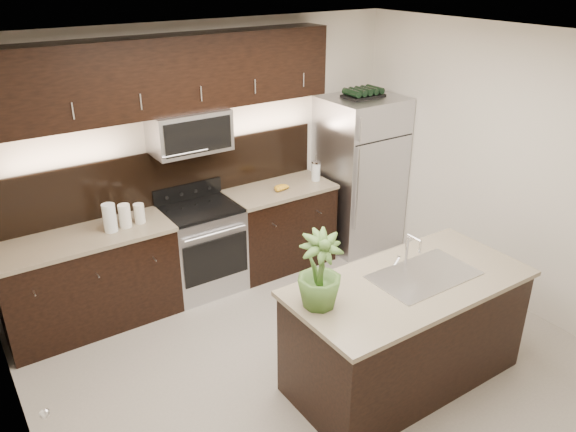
% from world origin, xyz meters
% --- Properties ---
extents(ground, '(4.50, 4.50, 0.00)m').
position_xyz_m(ground, '(0.00, 0.00, 0.00)').
color(ground, gray).
rests_on(ground, ground).
extents(room_walls, '(4.52, 4.02, 2.71)m').
position_xyz_m(room_walls, '(-0.11, -0.04, 1.70)').
color(room_walls, beige).
rests_on(room_walls, ground).
extents(counter_run, '(3.51, 0.65, 0.94)m').
position_xyz_m(counter_run, '(-0.46, 1.69, 0.47)').
color(counter_run, black).
rests_on(counter_run, ground).
extents(upper_fixtures, '(3.49, 0.40, 1.66)m').
position_xyz_m(upper_fixtures, '(-0.43, 1.84, 2.14)').
color(upper_fixtures, black).
rests_on(upper_fixtures, counter_run).
extents(island, '(1.96, 0.96, 0.94)m').
position_xyz_m(island, '(0.49, -0.53, 0.47)').
color(island, black).
rests_on(island, ground).
extents(sink_faucet, '(0.84, 0.50, 0.28)m').
position_xyz_m(sink_faucet, '(0.64, -0.51, 0.96)').
color(sink_faucet, silver).
rests_on(sink_faucet, island).
extents(refrigerator, '(0.87, 0.79, 1.80)m').
position_xyz_m(refrigerator, '(1.80, 1.63, 0.90)').
color(refrigerator, '#B2B2B7').
rests_on(refrigerator, ground).
extents(wine_rack, '(0.45, 0.28, 0.10)m').
position_xyz_m(wine_rack, '(1.80, 1.63, 1.85)').
color(wine_rack, black).
rests_on(wine_rack, refrigerator).
extents(plant, '(0.39, 0.39, 0.57)m').
position_xyz_m(plant, '(-0.30, -0.40, 1.23)').
color(plant, '#3E6227').
rests_on(plant, island).
extents(canisters, '(0.40, 0.14, 0.27)m').
position_xyz_m(canisters, '(-1.05, 1.65, 1.06)').
color(canisters, silver).
rests_on(canisters, counter_run).
extents(french_press, '(0.10, 0.10, 0.30)m').
position_xyz_m(french_press, '(1.17, 1.64, 1.05)').
color(french_press, silver).
rests_on(french_press, counter_run).
extents(bananas, '(0.21, 0.17, 0.06)m').
position_xyz_m(bananas, '(0.63, 1.61, 0.97)').
color(bananas, '#C48D1B').
rests_on(bananas, counter_run).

